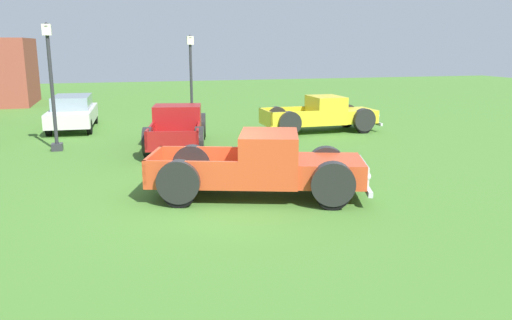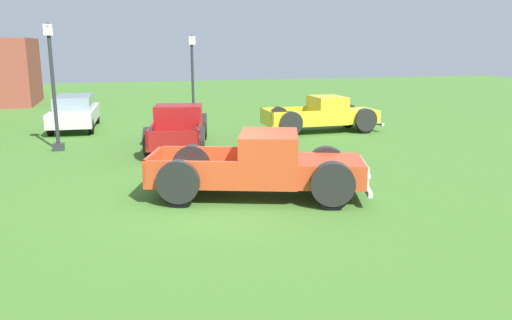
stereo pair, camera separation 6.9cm
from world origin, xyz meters
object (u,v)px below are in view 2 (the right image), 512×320
Objects in this scene: sedan_distant_a at (74,112)px; lamp_post_near at (193,78)px; pickup_truck_behind_right at (328,115)px; lamp_post_far at (53,85)px; pickup_truck_foreground at (272,167)px; pickup_truck_behind_left at (179,127)px.

sedan_distant_a is 5.29m from lamp_post_near.
lamp_post_far is at bearing -173.75° from pickup_truck_behind_right.
lamp_post_far is (-5.48, 7.14, 1.50)m from pickup_truck_foreground.
sedan_distant_a is at bearing 178.92° from lamp_post_near.
sedan_distant_a is (-10.25, 3.49, 0.04)m from pickup_truck_behind_right.
pickup_truck_foreground is at bearing -52.48° from lamp_post_far.
pickup_truck_foreground is at bearing -78.47° from pickup_truck_behind_left.
lamp_post_near is (-5.13, 3.40, 1.38)m from pickup_truck_behind_right.
pickup_truck_behind_right is 1.12× the size of sedan_distant_a.
pickup_truck_foreground is 11.76m from lamp_post_near.
pickup_truck_behind_right is at bearing 58.96° from pickup_truck_foreground.
pickup_truck_behind_left is (-1.38, 6.75, -0.03)m from pickup_truck_foreground.
sedan_distant_a is 4.88m from lamp_post_far.
pickup_truck_foreground is 1.06× the size of pickup_truck_behind_left.
sedan_distant_a is at bearing 114.06° from pickup_truck_foreground.
sedan_distant_a is (-3.88, 5.03, 0.04)m from pickup_truck_behind_left.
pickup_truck_foreground is at bearing -65.94° from sedan_distant_a.
lamp_post_far is at bearing 127.52° from pickup_truck_foreground.
pickup_truck_foreground reaches higher than pickup_truck_behind_right.
pickup_truck_behind_left is at bearing -104.02° from lamp_post_near.
lamp_post_near is at bearing 40.43° from lamp_post_far.
sedan_distant_a is at bearing 161.17° from pickup_truck_behind_right.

